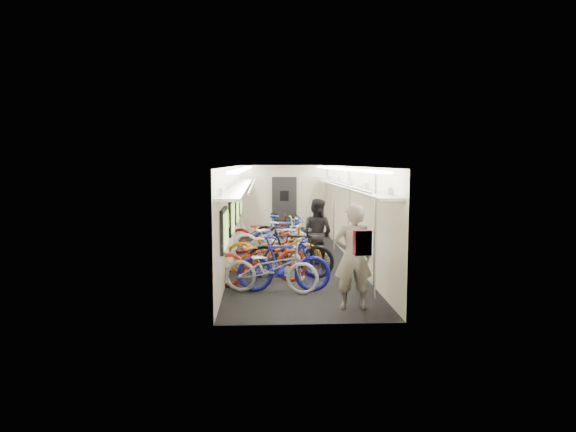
{
  "coord_description": "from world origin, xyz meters",
  "views": [
    {
      "loc": [
        -0.73,
        -12.71,
        2.5
      ],
      "look_at": [
        -0.1,
        0.16,
        1.15
      ],
      "focal_mm": 32.0,
      "sensor_mm": 36.0,
      "label": 1
    }
  ],
  "objects": [
    {
      "name": "bicycle_9",
      "position": [
        -0.16,
        1.89,
        0.53
      ],
      "size": [
        1.82,
        1.05,
        1.05
      ],
      "primitive_type": "imported",
      "rotation": [
        0.0,
        0.0,
        1.23
      ],
      "color": "black",
      "rests_on": "ground"
    },
    {
      "name": "bicycle_4",
      "position": [
        -0.51,
        -1.47,
        0.57
      ],
      "size": [
        2.27,
        1.13,
        1.14
      ],
      "primitive_type": "imported",
      "rotation": [
        0.0,
        0.0,
        1.4
      ],
      "color": "orange",
      "rests_on": "ground"
    },
    {
      "name": "bicycle_1",
      "position": [
        -0.34,
        -2.95,
        0.55
      ],
      "size": [
        1.85,
        0.61,
        1.09
      ],
      "primitive_type": "imported",
      "rotation": [
        0.0,
        0.0,
        1.52
      ],
      "color": "#1A1A9D",
      "rests_on": "ground"
    },
    {
      "name": "bicycle_3",
      "position": [
        -0.15,
        -1.84,
        0.57
      ],
      "size": [
        1.94,
        0.71,
        1.14
      ],
      "primitive_type": "imported",
      "rotation": [
        0.0,
        0.0,
        1.48
      ],
      "color": "black",
      "rests_on": "ground"
    },
    {
      "name": "train_car_shell",
      "position": [
        -0.36,
        0.71,
        1.66
      ],
      "size": [
        10.0,
        10.0,
        10.0
      ],
      "color": "black",
      "rests_on": "ground"
    },
    {
      "name": "bicycle_5",
      "position": [
        -0.21,
        -0.0,
        0.51
      ],
      "size": [
        1.76,
        0.95,
        1.02
      ],
      "primitive_type": "imported",
      "rotation": [
        0.0,
        0.0,
        1.28
      ],
      "color": "#BDBDBF",
      "rests_on": "ground"
    },
    {
      "name": "bicycle_6",
      "position": [
        -0.51,
        0.3,
        0.55
      ],
      "size": [
        2.22,
        1.17,
        1.11
      ],
      "primitive_type": "imported",
      "rotation": [
        0.0,
        0.0,
        1.79
      ],
      "color": "silver",
      "rests_on": "ground"
    },
    {
      "name": "bicycle_2",
      "position": [
        -0.79,
        -2.34,
        0.54
      ],
      "size": [
        2.18,
        1.32,
        1.08
      ],
      "primitive_type": "imported",
      "rotation": [
        0.0,
        0.0,
        1.89
      ],
      "color": "maroon",
      "rests_on": "ground"
    },
    {
      "name": "passenger_near",
      "position": [
        0.79,
        -4.19,
        0.9
      ],
      "size": [
        0.67,
        0.45,
        1.81
      ],
      "primitive_type": "imported",
      "rotation": [
        0.0,
        0.0,
        3.11
      ],
      "color": "gray",
      "rests_on": "ground"
    },
    {
      "name": "backpack",
      "position": [
        0.78,
        -5.03,
        1.28
      ],
      "size": [
        0.28,
        0.17,
        0.38
      ],
      "primitive_type": "cube",
      "rotation": [
        0.0,
        0.0,
        0.14
      ],
      "color": "red",
      "rests_on": "passenger_near"
    },
    {
      "name": "bicycle_8",
      "position": [
        -0.68,
        1.29,
        0.54
      ],
      "size": [
        2.06,
        0.73,
        1.08
      ],
      "primitive_type": "imported",
      "rotation": [
        0.0,
        0.0,
        1.57
      ],
      "color": "maroon",
      "rests_on": "ground"
    },
    {
      "name": "bicycle_7",
      "position": [
        -0.17,
        0.6,
        0.57
      ],
      "size": [
        1.94,
        0.73,
        1.14
      ],
      "primitive_type": "imported",
      "rotation": [
        0.0,
        0.0,
        1.68
      ],
      "color": "#1A35A0",
      "rests_on": "ground"
    },
    {
      "name": "passenger_mid",
      "position": [
        0.54,
        -0.73,
        0.83
      ],
      "size": [
        1.02,
        0.97,
        1.65
      ],
      "primitive_type": "imported",
      "rotation": [
        0.0,
        0.0,
        2.53
      ],
      "color": "black",
      "rests_on": "ground"
    },
    {
      "name": "bicycle_0",
      "position": [
        -0.58,
        -3.05,
        0.48
      ],
      "size": [
        1.93,
        1.02,
        0.96
      ],
      "primitive_type": "imported",
      "rotation": [
        0.0,
        0.0,
        1.35
      ],
      "color": "#ADAEB2",
      "rests_on": "ground"
    }
  ]
}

